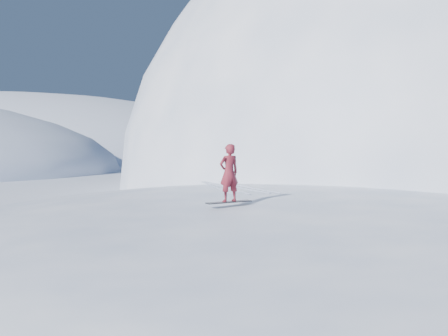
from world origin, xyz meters
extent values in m
plane|color=white|center=(0.00, 0.00, 0.00)|extent=(400.00, 400.00, 0.00)
ellipsoid|color=white|center=(1.00, 3.00, 0.00)|extent=(36.00, 28.00, 4.80)
ellipsoid|color=white|center=(22.00, 26.00, 0.00)|extent=(60.00, 56.00, 56.00)
ellipsoid|color=white|center=(10.00, 20.00, 0.00)|extent=(28.00, 24.00, 18.00)
ellipsoid|color=white|center=(-40.00, 110.00, 0.00)|extent=(140.00, 90.00, 36.00)
ellipsoid|color=white|center=(-4.00, -2.00, 0.00)|extent=(6.00, 5.40, 0.80)
ellipsoid|color=white|center=(-2.00, 6.00, 0.00)|extent=(7.00, 6.30, 1.00)
ellipsoid|color=white|center=(7.00, 4.00, 0.00)|extent=(4.00, 3.60, 0.60)
cube|color=black|center=(-2.61, -0.86, 2.41)|extent=(1.65, 0.85, 0.03)
imported|color=maroon|center=(-2.61, -0.86, 3.39)|extent=(0.82, 0.67, 1.92)
cube|color=silver|center=(-2.28, 4.43, 2.42)|extent=(0.55, 5.99, 0.04)
cube|color=silver|center=(-1.89, 4.43, 2.42)|extent=(1.13, 5.91, 0.04)
cube|color=silver|center=(-1.43, 4.43, 2.42)|extent=(1.89, 5.73, 0.04)
cube|color=silver|center=(-0.88, 4.43, 2.42)|extent=(1.61, 5.81, 0.04)
camera|label=1|loc=(-5.22, -15.12, 4.31)|focal=35.00mm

